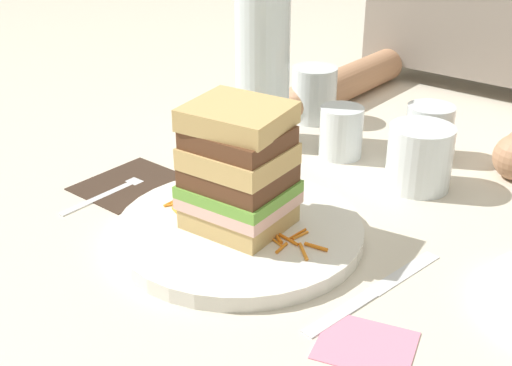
{
  "coord_description": "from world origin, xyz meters",
  "views": [
    {
      "loc": [
        0.4,
        -0.51,
        0.39
      ],
      "look_at": [
        -0.02,
        0.01,
        0.06
      ],
      "focal_mm": 46.46,
      "sensor_mm": 36.0,
      "label": 1
    }
  ],
  "objects_px": {
    "juice_glass": "(419,159)",
    "napkin_dark": "(130,183)",
    "knife": "(372,293)",
    "sandwich": "(239,169)",
    "napkin_pink": "(366,345)",
    "empty_tumbler_0": "(429,132)",
    "water_bottle": "(263,57)",
    "empty_tumbler_2": "(314,94)",
    "fork": "(117,187)",
    "empty_tumbler_1": "(341,132)",
    "main_plate": "(239,231)"
  },
  "relations": [
    {
      "from": "fork",
      "to": "napkin_pink",
      "type": "bearing_deg",
      "value": -8.7
    },
    {
      "from": "knife",
      "to": "napkin_dark",
      "type": "bearing_deg",
      "value": 177.86
    },
    {
      "from": "main_plate",
      "to": "juice_glass",
      "type": "distance_m",
      "value": 0.27
    },
    {
      "from": "napkin_dark",
      "to": "fork",
      "type": "bearing_deg",
      "value": -90.04
    },
    {
      "from": "napkin_pink",
      "to": "empty_tumbler_1",
      "type": "bearing_deg",
      "value": 125.65
    },
    {
      "from": "knife",
      "to": "water_bottle",
      "type": "height_order",
      "value": "water_bottle"
    },
    {
      "from": "sandwich",
      "to": "empty_tumbler_0",
      "type": "distance_m",
      "value": 0.35
    },
    {
      "from": "sandwich",
      "to": "empty_tumbler_2",
      "type": "xyz_separation_m",
      "value": [
        -0.15,
        0.36,
        -0.04
      ]
    },
    {
      "from": "sandwich",
      "to": "empty_tumbler_0",
      "type": "bearing_deg",
      "value": 79.39
    },
    {
      "from": "empty_tumbler_2",
      "to": "napkin_dark",
      "type": "bearing_deg",
      "value": -98.17
    },
    {
      "from": "knife",
      "to": "empty_tumbler_0",
      "type": "xyz_separation_m",
      "value": [
        -0.11,
        0.34,
        0.04
      ]
    },
    {
      "from": "knife",
      "to": "water_bottle",
      "type": "relative_size",
      "value": 0.69
    },
    {
      "from": "main_plate",
      "to": "napkin_pink",
      "type": "bearing_deg",
      "value": -19.1
    },
    {
      "from": "fork",
      "to": "water_bottle",
      "type": "bearing_deg",
      "value": 80.52
    },
    {
      "from": "main_plate",
      "to": "sandwich",
      "type": "distance_m",
      "value": 0.08
    },
    {
      "from": "main_plate",
      "to": "fork",
      "type": "xyz_separation_m",
      "value": [
        -0.2,
        -0.01,
        -0.0
      ]
    },
    {
      "from": "napkin_dark",
      "to": "juice_glass",
      "type": "distance_m",
      "value": 0.38
    },
    {
      "from": "fork",
      "to": "empty_tumbler_2",
      "type": "relative_size",
      "value": 1.88
    },
    {
      "from": "napkin_dark",
      "to": "napkin_pink",
      "type": "bearing_deg",
      "value": -11.74
    },
    {
      "from": "juice_glass",
      "to": "empty_tumbler_0",
      "type": "distance_m",
      "value": 0.1
    },
    {
      "from": "napkin_dark",
      "to": "empty_tumbler_0",
      "type": "xyz_separation_m",
      "value": [
        0.26,
        0.33,
        0.04
      ]
    },
    {
      "from": "juice_glass",
      "to": "napkin_dark",
      "type": "bearing_deg",
      "value": -141.85
    },
    {
      "from": "empty_tumbler_0",
      "to": "knife",
      "type": "bearing_deg",
      "value": -72.34
    },
    {
      "from": "napkin_dark",
      "to": "napkin_pink",
      "type": "xyz_separation_m",
      "value": [
        0.41,
        -0.08,
        -0.0
      ]
    },
    {
      "from": "juice_glass",
      "to": "empty_tumbler_0",
      "type": "relative_size",
      "value": 1.08
    },
    {
      "from": "sandwich",
      "to": "empty_tumbler_2",
      "type": "distance_m",
      "value": 0.4
    },
    {
      "from": "knife",
      "to": "water_bottle",
      "type": "distance_m",
      "value": 0.43
    },
    {
      "from": "sandwich",
      "to": "napkin_pink",
      "type": "relative_size",
      "value": 1.67
    },
    {
      "from": "fork",
      "to": "juice_glass",
      "type": "distance_m",
      "value": 0.39
    },
    {
      "from": "juice_glass",
      "to": "empty_tumbler_0",
      "type": "height_order",
      "value": "juice_glass"
    },
    {
      "from": "empty_tumbler_2",
      "to": "napkin_pink",
      "type": "height_order",
      "value": "empty_tumbler_2"
    },
    {
      "from": "sandwich",
      "to": "water_bottle",
      "type": "height_order",
      "value": "water_bottle"
    },
    {
      "from": "fork",
      "to": "empty_tumbler_0",
      "type": "xyz_separation_m",
      "value": [
        0.26,
        0.35,
        0.03
      ]
    },
    {
      "from": "water_bottle",
      "to": "napkin_pink",
      "type": "relative_size",
      "value": 3.47
    },
    {
      "from": "napkin_dark",
      "to": "juice_glass",
      "type": "height_order",
      "value": "juice_glass"
    },
    {
      "from": "water_bottle",
      "to": "napkin_dark",
      "type": "bearing_deg",
      "value": -100.39
    },
    {
      "from": "juice_glass",
      "to": "water_bottle",
      "type": "relative_size",
      "value": 0.29
    },
    {
      "from": "fork",
      "to": "empty_tumbler_1",
      "type": "relative_size",
      "value": 2.27
    },
    {
      "from": "juice_glass",
      "to": "napkin_pink",
      "type": "distance_m",
      "value": 0.34
    },
    {
      "from": "empty_tumbler_2",
      "to": "napkin_pink",
      "type": "relative_size",
      "value": 1.05
    },
    {
      "from": "water_bottle",
      "to": "empty_tumbler_2",
      "type": "xyz_separation_m",
      "value": [
        0.01,
        0.12,
        -0.09
      ]
    },
    {
      "from": "napkin_dark",
      "to": "napkin_pink",
      "type": "relative_size",
      "value": 1.55
    },
    {
      "from": "empty_tumbler_0",
      "to": "empty_tumbler_2",
      "type": "xyz_separation_m",
      "value": [
        -0.21,
        0.02,
        0.01
      ]
    },
    {
      "from": "juice_glass",
      "to": "napkin_pink",
      "type": "height_order",
      "value": "juice_glass"
    },
    {
      "from": "main_plate",
      "to": "water_bottle",
      "type": "relative_size",
      "value": 0.96
    },
    {
      "from": "knife",
      "to": "empty_tumbler_2",
      "type": "height_order",
      "value": "empty_tumbler_2"
    },
    {
      "from": "empty_tumbler_0",
      "to": "empty_tumbler_1",
      "type": "distance_m",
      "value": 0.12
    },
    {
      "from": "empty_tumbler_0",
      "to": "juice_glass",
      "type": "bearing_deg",
      "value": -71.04
    },
    {
      "from": "empty_tumbler_0",
      "to": "empty_tumbler_1",
      "type": "bearing_deg",
      "value": -143.76
    },
    {
      "from": "empty_tumbler_1",
      "to": "knife",
      "type": "bearing_deg",
      "value": -52.22
    }
  ]
}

